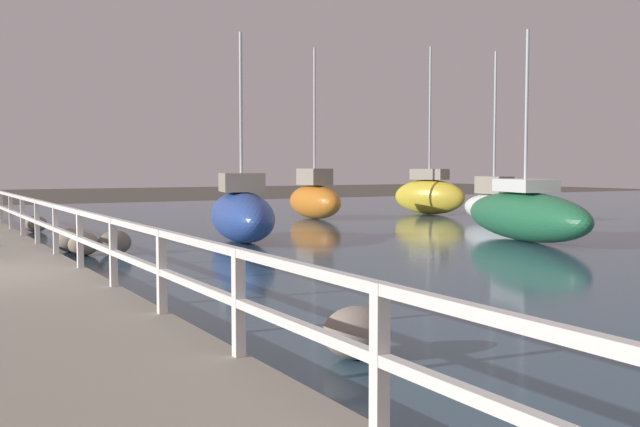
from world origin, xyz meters
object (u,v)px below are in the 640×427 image
(sailboat_blue, at_px, (242,214))
(sailboat_green, at_px, (525,214))
(sailboat_orange, at_px, (315,198))
(sailboat_white, at_px, (494,204))
(sailboat_yellow, at_px, (429,194))

(sailboat_blue, xyz_separation_m, sailboat_green, (6.98, -3.62, -0.02))
(sailboat_orange, bearing_deg, sailboat_white, -47.32)
(sailboat_yellow, relative_size, sailboat_blue, 1.26)
(sailboat_white, xyz_separation_m, sailboat_blue, (-10.88, -1.91, 0.06))
(sailboat_yellow, distance_m, sailboat_orange, 5.72)
(sailboat_blue, bearing_deg, sailboat_orange, 62.06)
(sailboat_blue, bearing_deg, sailboat_white, 23.25)
(sailboat_white, xyz_separation_m, sailboat_yellow, (1.01, 5.17, 0.17))
(sailboat_green, bearing_deg, sailboat_white, 69.01)
(sailboat_yellow, bearing_deg, sailboat_white, -121.54)
(sailboat_white, height_order, sailboat_blue, sailboat_white)
(sailboat_yellow, bearing_deg, sailboat_green, -135.14)
(sailboat_white, xyz_separation_m, sailboat_orange, (-4.71, 5.13, 0.11))
(sailboat_white, bearing_deg, sailboat_green, -120.77)
(sailboat_green, bearing_deg, sailboat_yellow, 79.55)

